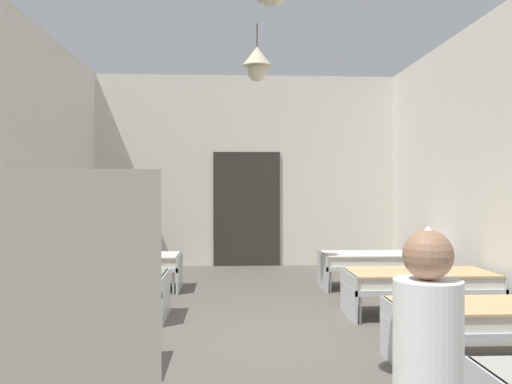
% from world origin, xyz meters
% --- Properties ---
extents(ground_plane, '(6.89, 11.50, 0.10)m').
position_xyz_m(ground_plane, '(0.00, 0.00, -0.05)').
color(ground_plane, '#59544C').
extents(room_shell, '(6.69, 11.10, 4.02)m').
position_xyz_m(room_shell, '(-0.00, 1.33, 2.01)').
color(room_shell, silver).
rests_on(room_shell, ground).
extents(bed_left_row_1, '(1.90, 0.84, 0.57)m').
position_xyz_m(bed_left_row_1, '(-2.10, -0.95, 0.44)').
color(bed_left_row_1, '#B7BCC1').
rests_on(bed_left_row_1, ground).
extents(bed_right_row_1, '(1.90, 0.84, 0.57)m').
position_xyz_m(bed_right_row_1, '(2.10, -0.95, 0.44)').
color(bed_right_row_1, '#B7BCC1').
rests_on(bed_right_row_1, ground).
extents(bed_left_row_2, '(1.90, 0.84, 0.57)m').
position_xyz_m(bed_left_row_2, '(-2.10, 0.95, 0.44)').
color(bed_left_row_2, '#B7BCC1').
rests_on(bed_left_row_2, ground).
extents(bed_right_row_2, '(1.90, 0.84, 0.57)m').
position_xyz_m(bed_right_row_2, '(2.10, 0.95, 0.44)').
color(bed_right_row_2, '#B7BCC1').
rests_on(bed_right_row_2, ground).
extents(bed_left_row_3, '(1.90, 0.84, 0.57)m').
position_xyz_m(bed_left_row_3, '(-2.10, 2.85, 0.44)').
color(bed_left_row_3, '#B7BCC1').
rests_on(bed_left_row_3, ground).
extents(bed_right_row_3, '(1.90, 0.84, 0.57)m').
position_xyz_m(bed_right_row_3, '(2.10, 2.85, 0.44)').
color(bed_right_row_3, '#B7BCC1').
rests_on(bed_right_row_3, ground).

